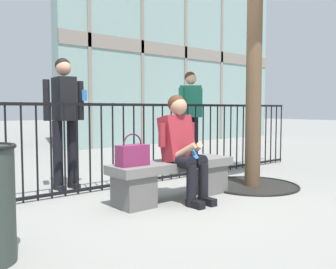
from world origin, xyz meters
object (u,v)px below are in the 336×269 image
Objects in this scene: stone_bench at (173,176)px; bystander_further_back at (64,113)px; bystander_at_railing at (191,112)px; handbag_on_bench at (133,155)px; seated_person_with_phone at (182,144)px.

bystander_further_back is (-0.72, 1.35, 0.73)m from stone_bench.
bystander_at_railing is at bearing 42.01° from stone_bench.
bystander_at_railing is 1.00× the size of bystander_further_back.
bystander_further_back is (-0.14, 1.36, 0.43)m from handbag_on_bench.
bystander_at_railing is at bearing 44.52° from seated_person_with_phone.
bystander_at_railing reaches higher than handbag_on_bench.
bystander_at_railing is (2.36, 1.61, 0.43)m from handbag_on_bench.
bystander_at_railing is (1.78, 1.60, 0.73)m from stone_bench.
bystander_further_back is at bearing 116.48° from seated_person_with_phone.
bystander_further_back is (-0.74, 1.48, 0.35)m from seated_person_with_phone.
seated_person_with_phone is 0.71× the size of bystander_further_back.
bystander_further_back is at bearing -174.36° from bystander_at_railing.
handbag_on_bench is 0.20× the size of bystander_further_back.
seated_person_with_phone is at bearing -11.22° from handbag_on_bench.
seated_person_with_phone is 3.52× the size of handbag_on_bench.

